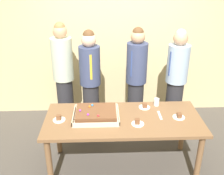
% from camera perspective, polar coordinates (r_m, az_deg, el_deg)
% --- Properties ---
extents(ground_plane, '(12.00, 12.00, 0.00)m').
position_cam_1_polar(ground_plane, '(3.68, 2.26, -16.63)').
color(ground_plane, '#4C4742').
extents(interior_back_panel, '(8.00, 0.12, 3.00)m').
position_cam_1_polar(interior_back_panel, '(4.46, 1.04, 12.70)').
color(interior_back_panel, '#CCB784').
rests_on(interior_back_panel, ground_plane).
extents(party_table, '(1.93, 0.83, 0.74)m').
position_cam_1_polar(party_table, '(3.28, 2.45, -7.99)').
color(party_table, brown).
rests_on(party_table, ground_plane).
extents(sheet_cake, '(0.56, 0.46, 0.12)m').
position_cam_1_polar(sheet_cake, '(3.24, -3.49, -5.77)').
color(sheet_cake, beige).
rests_on(sheet_cake, party_table).
extents(plated_slice_near_left, '(0.15, 0.15, 0.07)m').
position_cam_1_polar(plated_slice_near_left, '(3.25, -11.51, -6.74)').
color(plated_slice_near_left, white).
rests_on(plated_slice_near_left, party_table).
extents(plated_slice_near_right, '(0.15, 0.15, 0.07)m').
position_cam_1_polar(plated_slice_near_right, '(3.34, 14.42, -6.13)').
color(plated_slice_near_right, white).
rests_on(plated_slice_near_right, party_table).
extents(plated_slice_far_left, '(0.15, 0.15, 0.07)m').
position_cam_1_polar(plated_slice_far_left, '(3.12, 5.61, -7.67)').
color(plated_slice_far_left, white).
rests_on(plated_slice_far_left, party_table).
extents(plated_slice_far_right, '(0.15, 0.15, 0.06)m').
position_cam_1_polar(plated_slice_far_right, '(3.48, 7.14, -4.16)').
color(plated_slice_far_right, white).
rests_on(plated_slice_far_right, party_table).
extents(drink_cup_nearest, '(0.07, 0.07, 0.10)m').
position_cam_1_polar(drink_cup_nearest, '(3.55, 9.70, -3.14)').
color(drink_cup_nearest, white).
rests_on(drink_cup_nearest, party_table).
extents(cake_server_utensil, '(0.03, 0.20, 0.01)m').
position_cam_1_polar(cake_server_utensil, '(3.34, 10.38, -5.98)').
color(cake_server_utensil, silver).
rests_on(cake_server_utensil, party_table).
extents(person_serving_front, '(0.31, 0.31, 1.68)m').
position_cam_1_polar(person_serving_front, '(3.96, 13.76, 1.03)').
color(person_serving_front, '#28282D').
rests_on(person_serving_front, ground_plane).
extents(person_green_shirt_behind, '(0.31, 0.31, 1.68)m').
position_cam_1_polar(person_green_shirt_behind, '(3.99, 5.30, 1.84)').
color(person_green_shirt_behind, '#28282D').
rests_on(person_green_shirt_behind, ground_plane).
extents(person_striped_tie_right, '(0.30, 0.30, 1.68)m').
position_cam_1_polar(person_striped_tie_right, '(3.82, -4.74, 0.89)').
color(person_striped_tie_right, '#28282D').
rests_on(person_striped_tie_right, ground_plane).
extents(person_far_right_suit, '(0.31, 0.31, 1.75)m').
position_cam_1_polar(person_far_right_suit, '(4.03, -10.51, 2.28)').
color(person_far_right_suit, '#28282D').
rests_on(person_far_right_suit, ground_plane).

